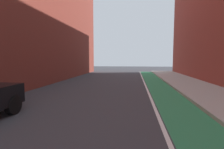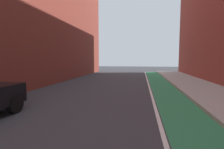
# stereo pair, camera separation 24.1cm
# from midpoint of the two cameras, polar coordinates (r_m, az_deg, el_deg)

# --- Properties ---
(ground_plane) EXTENTS (75.97, 75.97, 0.00)m
(ground_plane) POSITION_cam_midpoint_polar(r_m,az_deg,el_deg) (7.21, -7.93, -10.24)
(ground_plane) COLOR #38383D
(bike_lane_paint) EXTENTS (1.60, 34.53, 0.00)m
(bike_lane_paint) POSITION_cam_midpoint_polar(r_m,az_deg,el_deg) (9.04, 17.66, -7.26)
(bike_lane_paint) COLOR #2D8451
(bike_lane_paint) RESTS_ON ground
(lane_divider_stripe) EXTENTS (0.12, 34.53, 0.00)m
(lane_divider_stripe) POSITION_cam_midpoint_polar(r_m,az_deg,el_deg) (8.93, 11.92, -7.28)
(lane_divider_stripe) COLOR white
(lane_divider_stripe) RESTS_ON ground
(sidewalk_right) EXTENTS (3.06, 34.53, 0.14)m
(sidewalk_right) POSITION_cam_midpoint_polar(r_m,az_deg,el_deg) (9.71, 31.42, -6.51)
(sidewalk_right) COLOR #A8A59E
(sidewalk_right) RESTS_ON ground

